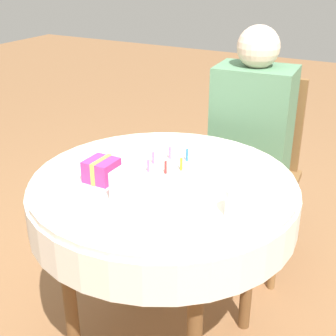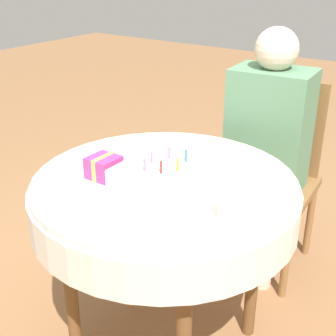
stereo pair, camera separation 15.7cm
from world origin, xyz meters
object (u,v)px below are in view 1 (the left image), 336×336
object	(u,v)px
drinking_glass	(239,203)
birthday_cake	(168,180)
person	(251,131)
chair	(253,165)
gift_box	(102,170)

from	to	relation	value
drinking_glass	birthday_cake	bearing A→B (deg)	174.60
person	chair	bearing A→B (deg)	90.00
chair	person	bearing A→B (deg)	-90.00
birthday_cake	drinking_glass	size ratio (longest dim) A/B	3.04
birthday_cake	gift_box	bearing A→B (deg)	-174.82
chair	birthday_cake	bearing A→B (deg)	-94.04
birthday_cake	drinking_glass	xyz separation A→B (m)	(0.25, -0.02, -0.01)
drinking_glass	gift_box	bearing A→B (deg)	179.84
chair	person	size ratio (longest dim) A/B	0.78
gift_box	chair	bearing A→B (deg)	75.78
chair	gift_box	distance (m)	1.02
drinking_glass	person	bearing A→B (deg)	106.84
person	drinking_glass	distance (m)	0.89
birthday_cake	drinking_glass	world-z (taller)	birthday_cake
chair	drinking_glass	distance (m)	1.03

